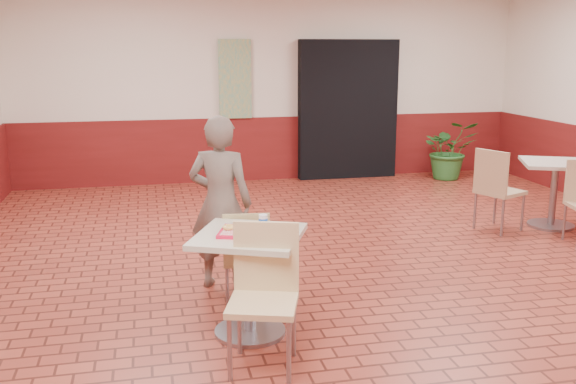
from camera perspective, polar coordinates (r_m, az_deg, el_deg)
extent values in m
cube|color=maroon|center=(5.73, 8.52, -8.70)|extent=(8.00, 10.00, 0.01)
cube|color=beige|center=(10.17, -1.37, 9.49)|extent=(8.00, 0.01, 3.00)
cube|color=maroon|center=(10.26, -1.32, 3.90)|extent=(8.00, 0.04, 1.00)
cube|color=black|center=(10.39, 5.33, 7.29)|extent=(1.60, 0.22, 2.20)
cube|color=gray|center=(10.01, -4.73, 9.97)|extent=(0.50, 0.03, 1.20)
cube|color=beige|center=(4.63, -3.51, -3.95)|extent=(0.73, 0.73, 0.04)
cylinder|color=gray|center=(4.76, -3.44, -8.41)|extent=(0.08, 0.08, 0.73)
cylinder|color=gray|center=(4.90, -3.39, -12.24)|extent=(0.53, 0.53, 0.03)
cube|color=#E3C288|center=(4.23, -2.27, -9.96)|extent=(0.55, 0.55, 0.04)
cube|color=#E3C288|center=(4.33, -1.95, -5.75)|extent=(0.43, 0.16, 0.48)
cylinder|color=gray|center=(4.19, -5.21, -13.79)|extent=(0.03, 0.03, 0.43)
cylinder|color=gray|center=(4.14, 0.07, -14.06)|extent=(0.03, 0.03, 0.43)
cylinder|color=gray|center=(4.53, -4.33, -11.68)|extent=(0.03, 0.03, 0.43)
cylinder|color=gray|center=(4.48, 0.52, -11.90)|extent=(0.03, 0.03, 0.43)
cube|color=tan|center=(5.33, -3.76, -5.91)|extent=(0.41, 0.41, 0.04)
cube|color=tan|center=(5.10, -3.72, -4.16)|extent=(0.37, 0.07, 0.41)
cylinder|color=gray|center=(5.55, -2.15, -7.28)|extent=(0.03, 0.03, 0.36)
cylinder|color=gray|center=(5.54, -5.46, -7.37)|extent=(0.03, 0.03, 0.36)
cylinder|color=gray|center=(5.26, -1.90, -8.47)|extent=(0.03, 0.03, 0.36)
cylinder|color=gray|center=(5.24, -5.41, -8.57)|extent=(0.03, 0.03, 0.36)
imported|color=#6D6054|center=(5.58, -6.01, -0.99)|extent=(0.66, 0.55, 1.53)
cube|color=red|center=(4.63, -3.51, -3.57)|extent=(0.41, 0.32, 0.02)
cube|color=#E18585|center=(4.62, -3.51, -3.42)|extent=(0.37, 0.28, 0.00)
torus|color=#EEB956|center=(4.65, -5.29, -3.13)|extent=(0.11, 0.11, 0.03)
ellipsoid|color=gold|center=(4.56, -2.70, -3.34)|extent=(0.17, 0.12, 0.04)
cube|color=beige|center=(4.55, -2.70, -3.05)|extent=(0.15, 0.10, 0.01)
ellipsoid|color=#C2511B|center=(4.54, -3.49, -3.57)|extent=(0.04, 0.04, 0.03)
cylinder|color=white|center=(4.73, -2.22, -2.50)|extent=(0.06, 0.06, 0.08)
cylinder|color=blue|center=(4.72, -2.22, -2.46)|extent=(0.07, 0.07, 0.02)
cube|color=#C4B39D|center=(8.09, 22.75, 2.37)|extent=(0.74, 0.74, 0.04)
cylinder|color=gray|center=(8.17, 22.52, -0.33)|extent=(0.08, 0.08, 0.74)
cylinder|color=gray|center=(8.25, 22.31, -2.73)|extent=(0.53, 0.53, 0.03)
cube|color=tan|center=(7.79, 18.34, 0.01)|extent=(0.58, 0.58, 0.04)
cube|color=tan|center=(7.58, 17.60, 1.75)|extent=(0.21, 0.42, 0.48)
cylinder|color=gray|center=(7.89, 20.13, -1.72)|extent=(0.03, 0.03, 0.43)
cylinder|color=gray|center=(8.10, 17.92, -1.20)|extent=(0.03, 0.03, 0.43)
cylinder|color=gray|center=(7.59, 18.53, -2.17)|extent=(0.03, 0.03, 0.43)
cylinder|color=gray|center=(7.80, 16.29, -1.61)|extent=(0.03, 0.03, 0.43)
cylinder|color=gray|center=(7.70, 23.36, -2.45)|extent=(0.03, 0.03, 0.40)
imported|color=#2B6B2B|center=(10.61, 14.15, 3.66)|extent=(0.96, 0.87, 0.95)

